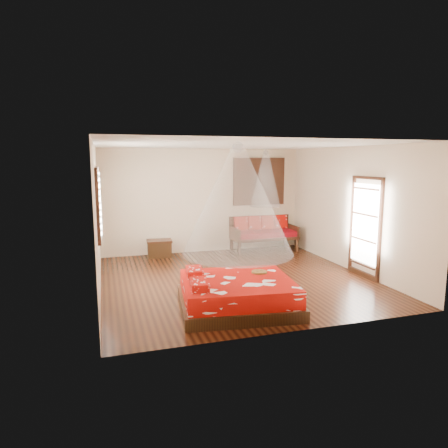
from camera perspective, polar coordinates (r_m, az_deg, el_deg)
The scene contains 10 objects.
room at distance 8.27m, azimuth 1.73°, elevation 1.49°, with size 5.54×5.54×2.84m.
bed at distance 6.89m, azimuth 1.80°, elevation -9.92°, with size 2.12×1.96×0.63m.
daybed at distance 11.17m, azimuth 5.58°, elevation -1.12°, with size 1.79×0.80×0.95m.
storage_chest at distance 10.55m, azimuth -9.21°, elevation -3.43°, with size 0.67×0.51×0.45m.
shutter_panel at distance 11.32m, azimuth 5.03°, elevation 6.06°, with size 1.52×0.06×1.32m.
window_left at distance 8.00m, azimuth -17.47°, elevation 2.98°, with size 0.10×1.74×1.34m.
glazed_door at distance 9.05m, azimuth 19.51°, elevation -0.49°, with size 0.08×1.02×2.16m.
wine_tray at distance 7.22m, azimuth 5.07°, elevation -6.48°, with size 0.28×0.28×0.22m.
mosquito_net_main at distance 6.55m, azimuth 1.99°, elevation 3.44°, with size 1.85×1.85×1.80m, color white.
mosquito_net_daybed at distance 10.88m, azimuth 5.96°, elevation 6.45°, with size 0.82×0.82×1.50m, color white.
Camera 1 is at (-2.63, -7.76, 2.50)m, focal length 32.00 mm.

